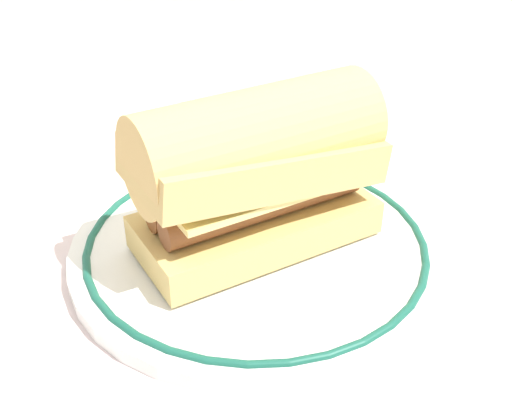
# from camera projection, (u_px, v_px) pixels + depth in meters

# --- Properties ---
(ground_plane) EXTENTS (1.50, 1.50, 0.00)m
(ground_plane) POSITION_uv_depth(u_px,v_px,m) (241.00, 282.00, 0.47)
(ground_plane) COLOR beige
(plate) EXTENTS (0.28, 0.28, 0.01)m
(plate) POSITION_uv_depth(u_px,v_px,m) (256.00, 246.00, 0.49)
(plate) COLOR white
(plate) RESTS_ON ground_plane
(sausage_sandwich) EXTENTS (0.20, 0.14, 0.12)m
(sausage_sandwich) POSITION_uv_depth(u_px,v_px,m) (256.00, 167.00, 0.45)
(sausage_sandwich) COLOR #D9B669
(sausage_sandwich) RESTS_ON plate
(butter_knife) EXTENTS (0.05, 0.16, 0.01)m
(butter_knife) POSITION_uv_depth(u_px,v_px,m) (333.00, 127.00, 0.68)
(butter_knife) COLOR silver
(butter_knife) RESTS_ON ground_plane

